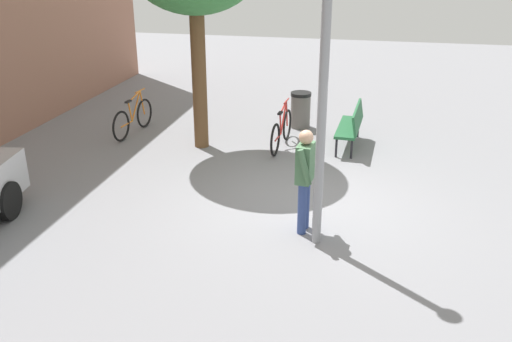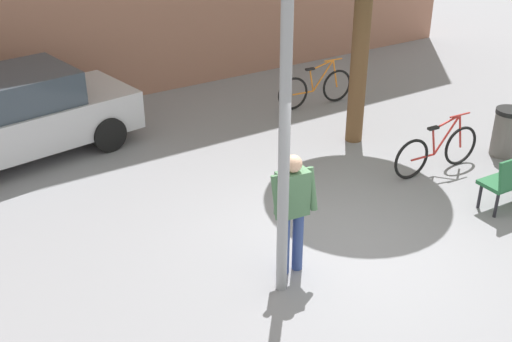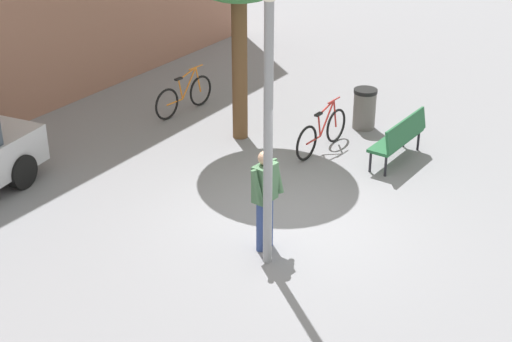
# 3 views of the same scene
# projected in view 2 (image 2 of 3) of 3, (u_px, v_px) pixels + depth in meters

# --- Properties ---
(ground_plane) EXTENTS (36.00, 36.00, 0.00)m
(ground_plane) POSITION_uv_depth(u_px,v_px,m) (339.00, 245.00, 8.87)
(ground_plane) COLOR gray
(lamppost) EXTENTS (0.28, 0.28, 4.27)m
(lamppost) POSITION_uv_depth(u_px,v_px,m) (285.00, 102.00, 6.88)
(lamppost) COLOR gray
(lamppost) RESTS_ON ground_plane
(person_by_lamppost) EXTENTS (0.61, 0.32, 1.67)m
(person_by_lamppost) POSITION_uv_depth(u_px,v_px,m) (292.00, 207.00, 7.91)
(person_by_lamppost) COLOR #334784
(person_by_lamppost) RESTS_ON ground_plane
(bicycle_orange) EXTENTS (1.81, 0.22, 0.97)m
(bicycle_orange) POSITION_uv_depth(u_px,v_px,m) (316.00, 88.00, 13.52)
(bicycle_orange) COLOR black
(bicycle_orange) RESTS_ON ground_plane
(bicycle_red) EXTENTS (1.81, 0.17, 0.97)m
(bicycle_red) POSITION_uv_depth(u_px,v_px,m) (437.00, 151.00, 10.74)
(bicycle_red) COLOR black
(bicycle_red) RESTS_ON ground_plane
(parked_car_silver) EXTENTS (4.41, 2.30, 1.55)m
(parked_car_silver) POSITION_uv_depth(u_px,v_px,m) (14.00, 117.00, 11.06)
(parked_car_silver) COLOR #B7B7BC
(parked_car_silver) RESTS_ON ground_plane
(trash_bin) EXTENTS (0.50, 0.50, 0.88)m
(trash_bin) POSITION_uv_depth(u_px,v_px,m) (507.00, 132.00, 11.29)
(trash_bin) COLOR #66605B
(trash_bin) RESTS_ON ground_plane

